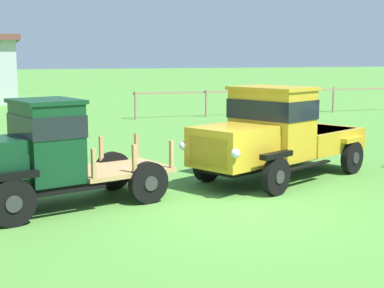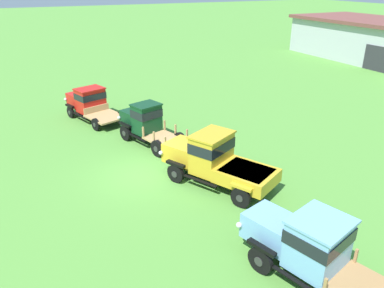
% 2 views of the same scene
% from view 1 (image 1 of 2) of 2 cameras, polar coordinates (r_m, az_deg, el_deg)
% --- Properties ---
extents(ground_plane, '(240.00, 240.00, 0.00)m').
position_cam_1_polar(ground_plane, '(11.71, 4.50, -6.62)').
color(ground_plane, '#518E38').
extents(paddock_fence, '(14.65, 0.43, 1.36)m').
position_cam_1_polar(paddock_fence, '(30.76, 7.72, 4.67)').
color(paddock_fence, '#997F60').
rests_on(paddock_fence, ground).
extents(vintage_truck_second_in_line, '(4.78, 2.83, 2.22)m').
position_cam_1_polar(vintage_truck_second_in_line, '(11.98, -14.51, -0.94)').
color(vintage_truck_second_in_line, black).
rests_on(vintage_truck_second_in_line, ground).
extents(vintage_truck_midrow_center, '(5.55, 4.07, 2.32)m').
position_cam_1_polar(vintage_truck_midrow_center, '(14.68, 8.13, 0.98)').
color(vintage_truck_midrow_center, black).
rests_on(vintage_truck_midrow_center, ground).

